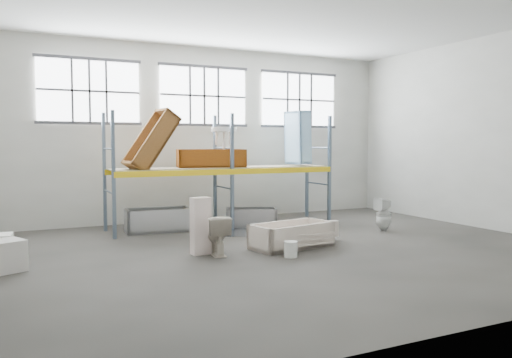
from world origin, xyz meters
TOP-DOWN VIEW (x-y plane):
  - floor at (0.00, 0.00)m, footprint 12.00×10.00m
  - ceiling at (0.00, 0.00)m, footprint 12.00×10.00m
  - wall_back at (0.00, 5.05)m, footprint 12.00×0.10m
  - wall_front at (0.00, -5.05)m, footprint 12.00×0.10m
  - wall_right at (6.05, 0.00)m, footprint 0.10×10.00m
  - window_left at (-3.20, 4.94)m, footprint 2.60×0.04m
  - window_mid at (0.00, 4.94)m, footprint 2.60×0.04m
  - window_right at (3.20, 4.94)m, footprint 2.60×0.04m
  - rack_upright_la at (-3.00, 2.90)m, footprint 0.08×0.08m
  - rack_upright_lb at (-3.00, 4.10)m, footprint 0.08×0.08m
  - rack_upright_ma at (0.00, 2.90)m, footprint 0.08×0.08m
  - rack_upright_mb at (0.00, 4.10)m, footprint 0.08×0.08m
  - rack_upright_ra at (3.00, 2.90)m, footprint 0.08×0.08m
  - rack_upright_rb at (3.00, 4.10)m, footprint 0.08×0.08m
  - rack_beam_front at (0.00, 2.90)m, footprint 6.00×0.10m
  - rack_beam_back at (0.00, 4.10)m, footprint 6.00×0.10m
  - shelf_deck at (0.00, 3.50)m, footprint 5.90×1.10m
  - wet_patch at (0.00, 2.70)m, footprint 1.80×1.80m
  - bathtub_beige at (0.23, 0.23)m, footprint 1.91×1.16m
  - cistern_spare at (1.39, 0.50)m, footprint 0.41×0.27m
  - sink_in_tub at (0.50, 0.69)m, footprint 0.44×0.44m
  - toilet_beige at (-1.49, 0.26)m, footprint 0.55×0.84m
  - cistern_tall at (-1.77, 0.42)m, footprint 0.39×0.27m
  - toilet_white at (3.41, 1.04)m, footprint 0.40×0.39m
  - steel_tub_left at (-1.81, 3.46)m, footprint 1.67×0.89m
  - steel_tub_right at (0.66, 3.12)m, footprint 1.49×1.13m
  - rust_tub_flat at (-0.30, 3.61)m, footprint 1.91×1.19m
  - rust_tub_tilted at (-1.97, 3.41)m, footprint 1.42×0.94m
  - sink_on_shelf at (-0.04, 3.35)m, footprint 0.80×0.68m
  - blue_tub_upright at (2.33, 3.54)m, footprint 0.58×0.77m
  - bucket at (-0.27, -0.60)m, footprint 0.29×0.29m
  - carton_near at (-5.35, 0.59)m, footprint 0.80×0.76m

SIDE VIEW (x-z plane):
  - floor at x=0.00m, z-range -0.10..0.00m
  - wet_patch at x=0.00m, z-range 0.00..0.00m
  - bucket at x=-0.27m, z-range 0.00..0.31m
  - sink_in_tub at x=0.50m, z-range 0.09..0.23m
  - steel_tub_right at x=0.66m, z-range 0.00..0.49m
  - bathtub_beige at x=0.23m, z-range 0.00..0.53m
  - carton_near at x=-5.35m, z-range 0.00..0.55m
  - cistern_spare at x=1.39m, z-range 0.10..0.46m
  - steel_tub_left at x=-1.81m, z-range 0.00..0.59m
  - toilet_beige at x=-1.49m, z-range 0.00..0.80m
  - toilet_white at x=3.41m, z-range 0.00..0.85m
  - cistern_tall at x=-1.77m, z-range 0.00..1.15m
  - rack_upright_la at x=-3.00m, z-range 0.00..3.00m
  - rack_upright_lb at x=-3.00m, z-range 0.00..3.00m
  - rack_upright_ma at x=0.00m, z-range 0.00..3.00m
  - rack_upright_mb at x=0.00m, z-range 0.00..3.00m
  - rack_upright_ra at x=3.00m, z-range 0.00..3.00m
  - rack_upright_rb at x=3.00m, z-range 0.00..3.00m
  - rack_beam_front at x=0.00m, z-range 1.43..1.57m
  - rack_beam_back at x=0.00m, z-range 1.43..1.57m
  - shelf_deck at x=0.00m, z-range 1.57..1.59m
  - rust_tub_flat at x=-0.30m, z-range 1.57..2.07m
  - sink_on_shelf at x=-0.04m, z-range 1.79..2.40m
  - rust_tub_tilted at x=-1.97m, z-range 1.48..3.11m
  - blue_tub_upright at x=2.33m, z-range 1.64..3.15m
  - wall_back at x=0.00m, z-range 0.00..5.00m
  - wall_front at x=0.00m, z-range 0.00..5.00m
  - wall_right at x=6.05m, z-range 0.00..5.00m
  - window_left at x=-3.20m, z-range 2.80..4.40m
  - window_mid at x=0.00m, z-range 2.80..4.40m
  - window_right at x=3.20m, z-range 2.80..4.40m
  - ceiling at x=0.00m, z-range 5.00..5.10m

